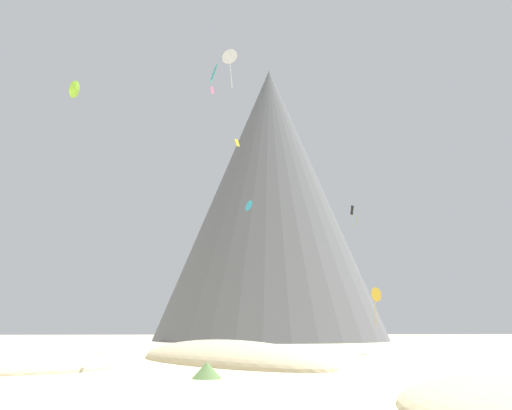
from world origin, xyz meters
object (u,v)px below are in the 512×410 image
object	(u,v)px
bush_far_left	(207,370)
kite_pink_high	(212,90)
kite_yellow_mid	(237,143)
kite_white_high	(230,57)
bush_scatter_east	(301,355)
bush_near_left	(454,380)
rock_massif	(262,217)
kite_lime_high	(76,90)
kite_cyan_mid	(250,206)
kite_gold_low	(377,295)
kite_teal_mid	(213,74)
kite_black_mid	(352,212)

from	to	relation	value
bush_far_left	kite_pink_high	world-z (taller)	kite_pink_high
bush_far_left	kite_yellow_mid	xyz separation A→B (m)	(4.40, 35.23, 24.99)
bush_far_left	kite_white_high	distance (m)	54.60
bush_far_left	kite_pink_high	distance (m)	60.98
bush_scatter_east	kite_pink_high	size ratio (longest dim) A/B	1.69
bush_near_left	rock_massif	size ratio (longest dim) A/B	0.02
bush_scatter_east	kite_lime_high	distance (m)	42.73
rock_massif	kite_yellow_mid	world-z (taller)	rock_massif
kite_cyan_mid	kite_pink_high	bearing A→B (deg)	54.95
bush_near_left	kite_yellow_mid	size ratio (longest dim) A/B	1.28
rock_massif	kite_pink_high	world-z (taller)	rock_massif
kite_gold_low	kite_pink_high	bearing A→B (deg)	18.09
bush_far_left	kite_cyan_mid	bearing A→B (deg)	81.29
bush_scatter_east	kite_yellow_mid	bearing A→B (deg)	99.97
kite_white_high	bush_far_left	bearing A→B (deg)	109.98
bush_scatter_east	kite_white_high	size ratio (longest dim) A/B	0.37
kite_pink_high	rock_massif	bearing A→B (deg)	-96.49
bush_near_left	kite_gold_low	size ratio (longest dim) A/B	0.34
kite_lime_high	kite_teal_mid	size ratio (longest dim) A/B	1.63
kite_gold_low	kite_lime_high	bearing A→B (deg)	57.75
kite_gold_low	kite_white_high	bearing A→B (deg)	32.20
kite_cyan_mid	kite_black_mid	bearing A→B (deg)	-115.63
bush_near_left	bush_scatter_east	distance (m)	21.28
kite_yellow_mid	kite_white_high	xyz separation A→B (m)	(-0.81, 3.46, 13.38)
bush_scatter_east	kite_teal_mid	xyz separation A→B (m)	(-7.63, -4.34, 22.24)
kite_lime_high	kite_teal_mid	world-z (taller)	kite_lime_high
rock_massif	kite_teal_mid	xyz separation A→B (m)	(-13.87, -78.19, -3.70)
kite_gold_low	kite_pink_high	size ratio (longest dim) A/B	3.29
kite_black_mid	kite_cyan_mid	size ratio (longest dim) A/B	1.71
bush_near_left	kite_cyan_mid	world-z (taller)	kite_cyan_mid
kite_yellow_mid	kite_lime_high	distance (m)	20.56
kite_gold_low	kite_cyan_mid	bearing A→B (deg)	8.69
bush_far_left	kite_pink_high	xyz separation A→B (m)	(1.56, 48.05, 37.51)
kite_teal_mid	kite_yellow_mid	bearing A→B (deg)	25.80
kite_white_high	kite_teal_mid	world-z (taller)	kite_white_high
rock_massif	kite_pink_high	distance (m)	43.78
kite_yellow_mid	kite_cyan_mid	distance (m)	13.49
kite_white_high	kite_lime_high	xyz separation A→B (m)	(-18.96, -5.24, -7.99)
kite_teal_mid	kite_cyan_mid	bearing A→B (deg)	24.39
kite_gold_low	kite_yellow_mid	bearing A→B (deg)	40.47
bush_near_left	kite_black_mid	distance (m)	58.48
kite_white_high	kite_pink_high	distance (m)	9.62
bush_near_left	bush_scatter_east	size ratio (longest dim) A/B	0.65
kite_black_mid	kite_yellow_mid	bearing A→B (deg)	-140.75
kite_gold_low	kite_lime_high	xyz separation A→B (m)	(-34.58, 5.59, 24.61)
bush_scatter_east	kite_pink_high	distance (m)	50.71
kite_pink_high	kite_teal_mid	xyz separation A→B (m)	(-1.14, -37.91, -15.21)
rock_massif	kite_white_high	xyz separation A→B (m)	(-10.70, -49.64, 12.35)
kite_white_high	kite_teal_mid	size ratio (longest dim) A/B	4.08
bush_near_left	kite_pink_high	world-z (taller)	kite_pink_high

